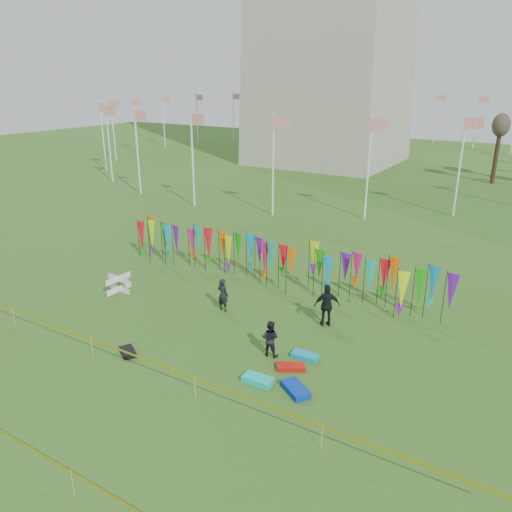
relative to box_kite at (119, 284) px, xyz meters
The scene contains 13 objects.
ground 6.89m from the box_kite, 30.33° to the right, with size 160.00×160.00×0.00m, color #315718.
flagpole_ring 45.39m from the box_kite, 100.27° to the left, with size 57.40×56.16×8.00m.
banner_row 8.01m from the box_kite, 38.35° to the left, with size 18.64×0.64×2.50m.
caution_tape_near 7.70m from the box_kite, 42.07° to the right, with size 26.00×0.02×0.90m.
box_kite is the anchor object (origin of this frame).
person_left 5.97m from the box_kite, 10.37° to the left, with size 0.59×0.43×1.63m, color black.
person_mid 9.92m from the box_kite, ahead, with size 0.74×0.45×1.51m, color black.
person_right 10.95m from the box_kite, 11.79° to the left, with size 1.16×0.66×1.98m, color black.
kite_bag_turquoise 10.90m from the box_kite, 17.05° to the right, with size 1.12×0.56×0.22m, color #0DD0C6.
kite_bag_blue 12.25m from the box_kite, 14.23° to the right, with size 1.19×0.62×0.25m, color #0A35A8.
kite_bag_red 11.19m from the box_kite, ahead, with size 1.07×0.49×0.20m, color red.
kite_bag_black 6.51m from the box_kite, 41.03° to the right, with size 0.88×0.51×0.20m, color black.
kite_bag_teal 11.18m from the box_kite, ahead, with size 1.06×0.50×0.20m, color #0DA1BD.
Camera 1 is at (12.63, -13.08, 10.59)m, focal length 35.00 mm.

